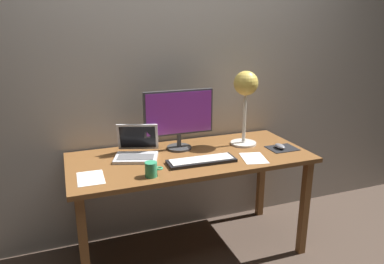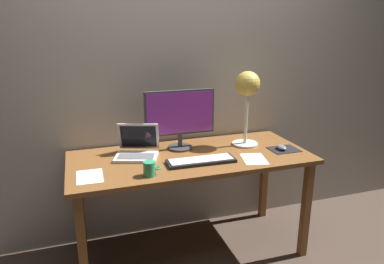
% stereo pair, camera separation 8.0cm
% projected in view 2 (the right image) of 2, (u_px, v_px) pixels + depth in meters
% --- Properties ---
extents(ground_plane, '(4.80, 4.80, 0.00)m').
position_uv_depth(ground_plane, '(191.00, 250.00, 2.60)').
color(ground_plane, '#47382D').
rests_on(ground_plane, ground).
extents(back_wall, '(4.80, 0.06, 2.60)m').
position_uv_depth(back_wall, '(174.00, 65.00, 2.59)').
color(back_wall, '#A8A099').
rests_on(back_wall, ground).
extents(desk, '(1.60, 0.70, 0.74)m').
position_uv_depth(desk, '(191.00, 167.00, 2.41)').
color(desk, brown).
rests_on(desk, ground).
extents(monitor, '(0.49, 0.17, 0.42)m').
position_uv_depth(monitor, '(180.00, 116.00, 2.45)').
color(monitor, '#38383A').
rests_on(monitor, desk).
extents(keyboard_main, '(0.44, 0.15, 0.03)m').
position_uv_depth(keyboard_main, '(201.00, 161.00, 2.26)').
color(keyboard_main, black).
rests_on(keyboard_main, desk).
extents(laptop, '(0.34, 0.33, 0.21)m').
position_uv_depth(laptop, '(137.00, 147.00, 2.37)').
color(laptop, silver).
rests_on(laptop, desk).
extents(desk_lamp, '(0.19, 0.19, 0.54)m').
position_uv_depth(desk_lamp, '(247.00, 90.00, 2.49)').
color(desk_lamp, beige).
rests_on(desk_lamp, desk).
extents(mousepad, '(0.20, 0.16, 0.00)m').
position_uv_depth(mousepad, '(284.00, 149.00, 2.50)').
color(mousepad, black).
rests_on(mousepad, desk).
extents(mouse, '(0.06, 0.10, 0.03)m').
position_uv_depth(mouse, '(281.00, 147.00, 2.49)').
color(mouse, slate).
rests_on(mouse, mousepad).
extents(coffee_mug, '(0.11, 0.07, 0.09)m').
position_uv_depth(coffee_mug, '(150.00, 169.00, 2.05)').
color(coffee_mug, '#339966').
rests_on(coffee_mug, desk).
extents(paper_sheet_near_mouse, '(0.15, 0.21, 0.00)m').
position_uv_depth(paper_sheet_near_mouse, '(90.00, 177.00, 2.05)').
color(paper_sheet_near_mouse, white).
rests_on(paper_sheet_near_mouse, desk).
extents(paper_sheet_by_keyboard, '(0.19, 0.24, 0.00)m').
position_uv_depth(paper_sheet_by_keyboard, '(254.00, 159.00, 2.32)').
color(paper_sheet_by_keyboard, white).
rests_on(paper_sheet_by_keyboard, desk).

